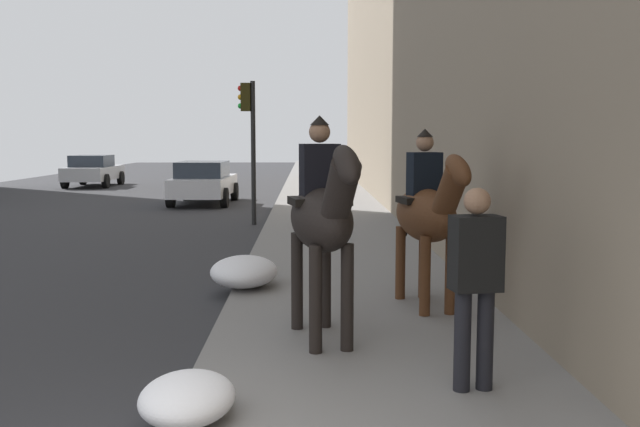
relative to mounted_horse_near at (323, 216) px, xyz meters
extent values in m
ellipsoid|color=black|center=(0.08, 0.02, -0.04)|extent=(1.59, 0.87, 0.66)
cylinder|color=black|center=(-0.33, -0.24, -0.77)|extent=(0.13, 0.13, 1.07)
cylinder|color=black|center=(-0.40, 0.08, -0.77)|extent=(0.13, 0.13, 1.07)
cylinder|color=black|center=(0.55, -0.04, -0.77)|extent=(0.13, 0.13, 1.07)
cylinder|color=black|center=(0.48, 0.27, -0.77)|extent=(0.13, 0.13, 1.07)
cylinder|color=black|center=(-0.68, -0.15, 0.31)|extent=(0.68, 0.41, 0.68)
ellipsoid|color=black|center=(-0.88, -0.19, 0.56)|extent=(0.66, 0.35, 0.49)
cylinder|color=black|center=(0.77, 0.17, -0.14)|extent=(0.30, 0.16, 0.55)
cube|color=black|center=(0.13, 0.03, 0.14)|extent=(0.56, 0.68, 0.08)
cube|color=black|center=(0.13, 0.03, 0.46)|extent=(0.36, 0.43, 0.55)
sphere|color=#8C664C|center=(0.13, 0.03, 0.85)|extent=(0.22, 0.22, 0.22)
cone|color=black|center=(0.13, 0.03, 0.97)|extent=(0.24, 0.24, 0.10)
ellipsoid|color=#4C2B16|center=(1.51, -1.30, -0.15)|extent=(1.58, 0.84, 0.66)
cylinder|color=#4C2B16|center=(1.10, -1.55, -0.83)|extent=(0.13, 0.13, 0.96)
cylinder|color=#4C2B16|center=(1.03, -1.24, -0.83)|extent=(0.13, 0.13, 0.96)
cylinder|color=#4C2B16|center=(1.98, -1.37, -0.83)|extent=(0.13, 0.13, 0.96)
cylinder|color=#4C2B16|center=(1.92, -1.06, -0.83)|extent=(0.13, 0.13, 0.96)
cylinder|color=#4C2B16|center=(0.75, -1.46, 0.19)|extent=(0.67, 0.40, 0.68)
ellipsoid|color=#4C2B16|center=(0.54, -1.50, 0.44)|extent=(0.66, 0.34, 0.49)
cylinder|color=black|center=(2.21, -1.17, -0.25)|extent=(0.30, 0.15, 0.55)
cube|color=black|center=(1.56, -1.30, 0.03)|extent=(0.55, 0.67, 0.08)
cube|color=black|center=(1.56, -1.30, 0.34)|extent=(0.35, 0.43, 0.55)
sphere|color=#8C664C|center=(1.56, -1.30, 0.74)|extent=(0.22, 0.22, 0.22)
cone|color=black|center=(1.56, -1.30, 0.86)|extent=(0.24, 0.24, 0.10)
cylinder|color=black|center=(-1.45, -1.13, -0.88)|extent=(0.14, 0.14, 0.85)
cylinder|color=black|center=(-1.42, -1.33, -0.88)|extent=(0.14, 0.14, 0.85)
cube|color=black|center=(-1.44, -1.23, -0.15)|extent=(0.32, 0.44, 0.62)
sphere|color=#8C664C|center=(-1.44, -1.23, 0.28)|extent=(0.22, 0.22, 0.22)
cube|color=#B7BABF|center=(25.18, 9.97, -0.81)|extent=(4.11, 1.82, 0.60)
cube|color=#262D38|center=(24.94, 9.96, -0.25)|extent=(1.87, 1.59, 0.52)
cylinder|color=black|center=(26.45, 10.87, -1.11)|extent=(0.64, 0.22, 0.64)
cylinder|color=black|center=(26.46, 9.07, -1.11)|extent=(0.64, 0.22, 0.64)
cylinder|color=black|center=(23.91, 10.86, -1.11)|extent=(0.64, 0.22, 0.64)
cylinder|color=black|center=(23.92, 9.06, -1.11)|extent=(0.64, 0.22, 0.64)
cube|color=silver|center=(16.56, 3.65, -0.81)|extent=(4.24, 1.81, 0.60)
cube|color=#262D38|center=(16.30, 3.65, -0.25)|extent=(2.23, 1.56, 0.52)
cylinder|color=black|center=(17.88, 4.48, -1.11)|extent=(0.64, 0.23, 0.64)
cylinder|color=black|center=(17.84, 2.76, -1.11)|extent=(0.64, 0.23, 0.64)
cylinder|color=black|center=(15.27, 4.54, -1.11)|extent=(0.64, 0.23, 0.64)
cylinder|color=black|center=(15.23, 2.81, -1.11)|extent=(0.64, 0.23, 0.64)
cylinder|color=black|center=(10.77, 1.53, 0.39)|extent=(0.12, 0.12, 3.64)
cube|color=#2D280C|center=(10.77, 1.71, 1.81)|extent=(0.20, 0.24, 0.70)
sphere|color=red|center=(10.77, 1.84, 2.03)|extent=(0.14, 0.14, 0.14)
sphere|color=orange|center=(10.77, 1.84, 1.81)|extent=(0.14, 0.14, 0.14)
sphere|color=green|center=(10.77, 1.84, 1.59)|extent=(0.14, 0.14, 0.14)
ellipsoid|color=white|center=(-2.01, 1.06, -1.15)|extent=(0.93, 0.72, 0.32)
ellipsoid|color=white|center=(2.72, 1.06, -1.09)|extent=(1.24, 0.95, 0.43)
camera|label=1|loc=(-7.10, 0.15, 0.79)|focal=39.35mm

